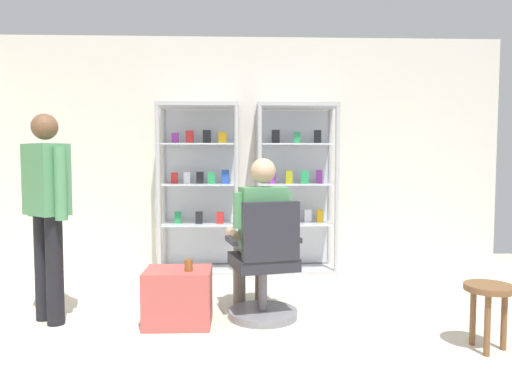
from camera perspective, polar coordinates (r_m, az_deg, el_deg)
The scene contains 10 objects.
ground_plane at distance 2.96m, azimuth 0.14°, elevation -21.66°, with size 7.20×7.20×0.00m, color beige.
back_wall at distance 5.67m, azimuth -1.06°, elevation 4.63°, with size 6.00×0.10×2.70m, color silver.
display_cabinet_left at distance 5.46m, azimuth -6.77°, elevation 0.61°, with size 0.90×0.45×1.90m.
display_cabinet_right at distance 5.48m, azimuth 4.75°, elevation 0.56°, with size 0.90×0.45×1.90m.
office_chair at distance 3.83m, azimuth 1.08°, elevation -9.45°, with size 0.61×0.58×0.96m.
seated_shopkeeper at distance 3.92m, azimuth 0.40°, elevation -4.39°, with size 0.55×0.62×1.29m.
storage_crate at distance 3.81m, azimuth -9.30°, elevation -12.30°, with size 0.51×0.39×0.43m, color #B24C47.
tea_glass at distance 3.67m, azimuth -8.07°, elevation -8.68°, with size 0.06×0.06×0.09m, color brown.
standing_customer at distance 4.03m, azimuth -23.77°, elevation -1.33°, with size 0.42×0.40×1.63m.
wooden_stool at distance 3.60m, azimuth 26.11°, elevation -11.36°, with size 0.32×0.32×0.45m.
Camera 1 is at (-0.11, -2.67, 1.28)m, focal length 33.38 mm.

